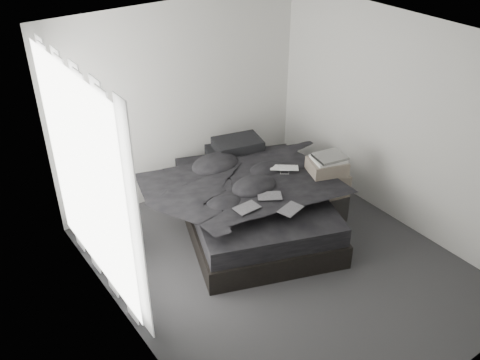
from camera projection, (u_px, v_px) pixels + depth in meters
floor at (280, 265)px, 6.18m from camera, size 3.60×4.20×0.01m
ceiling at (292, 43)px, 4.82m from camera, size 3.60×4.20×0.01m
wall_back at (182, 102)px, 6.95m from camera, size 3.60×0.01×2.60m
wall_front at (463, 281)px, 4.04m from camera, size 3.60×0.01×2.60m
wall_left at (125, 229)px, 4.60m from camera, size 0.01×4.20×2.60m
wall_right at (401, 123)px, 6.39m from camera, size 0.01×4.20×2.60m
window_left at (86, 179)px, 5.21m from camera, size 0.02×2.00×2.30m
curtain_left at (92, 183)px, 5.27m from camera, size 0.06×2.12×2.48m
bed at (254, 216)px, 6.75m from camera, size 2.30×2.62×0.30m
mattress at (254, 198)px, 6.61m from camera, size 2.22×2.54×0.23m
duvet at (256, 184)px, 6.44m from camera, size 2.15×2.31×0.25m
pillow_lower at (232, 154)px, 7.20m from camera, size 0.77×0.64×0.15m
pillow_upper at (238, 144)px, 7.12m from camera, size 0.70×0.56×0.14m
laptop at (285, 165)px, 6.55m from camera, size 0.41×0.39×0.03m
comic_a at (247, 202)px, 5.87m from camera, size 0.28×0.19×0.01m
comic_b at (270, 190)px, 6.07m from camera, size 0.33×0.30×0.01m
comic_c at (291, 202)px, 5.84m from camera, size 0.31×0.25×0.01m
side_stand at (114, 226)px, 6.17m from camera, size 0.54×0.54×0.78m
papers at (111, 197)px, 5.96m from camera, size 0.37×0.34×0.02m
floor_books at (116, 270)px, 6.01m from camera, size 0.17×0.21×0.12m
box_lower at (324, 205)px, 6.90m from camera, size 0.59×0.52×0.37m
box_mid at (327, 184)px, 6.72m from camera, size 0.54×0.46×0.28m
box_upper at (327, 167)px, 6.60m from camera, size 0.54×0.49×0.20m
art_book_white at (329, 159)px, 6.54m from camera, size 0.45×0.40×0.04m
art_book_snake at (330, 157)px, 6.51m from camera, size 0.42×0.36×0.03m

